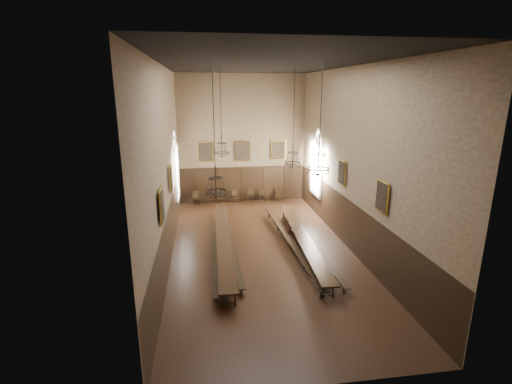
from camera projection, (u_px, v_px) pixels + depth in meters
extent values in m
cube|color=black|center=(262.00, 251.00, 18.79)|extent=(9.00, 18.00, 0.02)
cube|color=black|center=(263.00, 64.00, 16.39)|extent=(9.00, 18.00, 0.02)
cube|color=#867152|center=(242.00, 140.00, 26.19)|extent=(9.00, 0.02, 9.00)
cube|color=#867152|center=(321.00, 234.00, 8.99)|extent=(9.00, 0.02, 9.00)
cube|color=#867152|center=(165.00, 166.00, 16.97)|extent=(0.02, 18.00, 9.00)
cube|color=#867152|center=(353.00, 161.00, 18.21)|extent=(0.02, 18.00, 9.00)
cube|color=black|center=(224.00, 238.00, 18.37)|extent=(1.01, 10.72, 0.07)
cube|color=black|center=(302.00, 236.00, 18.69)|extent=(1.22, 10.13, 0.07)
cube|color=black|center=(213.00, 246.00, 18.37)|extent=(0.33, 9.78, 0.05)
cube|color=black|center=(231.00, 244.00, 18.69)|extent=(0.49, 9.03, 0.05)
cube|color=black|center=(290.00, 240.00, 19.04)|extent=(0.71, 10.58, 0.05)
cube|color=black|center=(309.00, 241.00, 18.96)|extent=(0.63, 9.61, 0.05)
cube|color=black|center=(196.00, 198.00, 26.27)|extent=(0.52, 0.52, 0.05)
cube|color=black|center=(196.00, 194.00, 26.38)|extent=(0.42, 0.15, 0.51)
cube|color=black|center=(221.00, 197.00, 26.59)|extent=(0.50, 0.50, 0.05)
cube|color=black|center=(221.00, 193.00, 26.70)|extent=(0.45, 0.11, 0.53)
cube|color=black|center=(235.00, 197.00, 26.76)|extent=(0.52, 0.52, 0.05)
cube|color=black|center=(235.00, 193.00, 26.86)|extent=(0.40, 0.16, 0.49)
cube|color=black|center=(251.00, 196.00, 26.91)|extent=(0.47, 0.47, 0.05)
cube|color=black|center=(250.00, 192.00, 27.01)|extent=(0.42, 0.09, 0.50)
cube|color=black|center=(262.00, 195.00, 27.03)|extent=(0.50, 0.50, 0.05)
cube|color=black|center=(262.00, 191.00, 27.14)|extent=(0.43, 0.12, 0.51)
cube|color=black|center=(277.00, 195.00, 27.17)|extent=(0.53, 0.53, 0.05)
cube|color=black|center=(277.00, 191.00, 27.27)|extent=(0.40, 0.18, 0.49)
cylinder|color=black|center=(221.00, 102.00, 19.43)|extent=(0.03, 0.03, 3.42)
torus|color=black|center=(222.00, 153.00, 20.15)|extent=(0.81, 0.81, 0.05)
torus|color=black|center=(222.00, 143.00, 20.01)|extent=(0.52, 0.52, 0.04)
cylinder|color=black|center=(222.00, 145.00, 20.03)|extent=(0.06, 0.06, 1.15)
cylinder|color=black|center=(294.00, 106.00, 19.82)|extent=(0.03, 0.03, 3.93)
torus|color=black|center=(293.00, 163.00, 20.64)|extent=(0.90, 0.90, 0.05)
torus|color=black|center=(293.00, 153.00, 20.49)|extent=(0.57, 0.57, 0.04)
cylinder|color=black|center=(293.00, 154.00, 20.51)|extent=(0.06, 0.06, 1.27)
cylinder|color=black|center=(214.00, 114.00, 13.87)|extent=(0.03, 0.03, 3.95)
torus|color=black|center=(216.00, 191.00, 14.67)|extent=(0.84, 0.84, 0.05)
torus|color=black|center=(215.00, 178.00, 14.52)|extent=(0.53, 0.53, 0.04)
cylinder|color=black|center=(216.00, 180.00, 14.55)|extent=(0.06, 0.06, 1.19)
cylinder|color=black|center=(321.00, 101.00, 14.25)|extent=(0.03, 0.03, 3.06)
torus|color=black|center=(318.00, 169.00, 14.96)|extent=(0.91, 0.91, 0.05)
torus|color=black|center=(319.00, 154.00, 14.80)|extent=(0.58, 0.58, 0.04)
cylinder|color=black|center=(319.00, 157.00, 14.83)|extent=(0.06, 0.06, 1.29)
cube|color=gold|center=(205.00, 152.00, 25.92)|extent=(1.10, 0.12, 1.40)
cube|color=black|center=(205.00, 152.00, 25.92)|extent=(0.98, 0.02, 1.28)
cube|color=gold|center=(242.00, 151.00, 26.28)|extent=(1.10, 0.12, 1.40)
cube|color=black|center=(242.00, 151.00, 26.28)|extent=(0.98, 0.02, 1.28)
cube|color=gold|center=(278.00, 150.00, 26.63)|extent=(1.10, 0.12, 1.40)
cube|color=black|center=(278.00, 150.00, 26.63)|extent=(0.98, 0.02, 1.28)
cube|color=gold|center=(171.00, 178.00, 18.15)|extent=(0.12, 1.00, 1.30)
cube|color=black|center=(171.00, 178.00, 18.15)|extent=(0.02, 0.88, 1.18)
cube|color=gold|center=(162.00, 206.00, 13.86)|extent=(0.12, 1.00, 1.30)
cube|color=black|center=(162.00, 206.00, 13.86)|extent=(0.02, 0.88, 1.18)
cube|color=gold|center=(342.00, 173.00, 19.36)|extent=(0.12, 1.00, 1.30)
cube|color=black|center=(342.00, 173.00, 19.36)|extent=(0.02, 0.88, 1.18)
cube|color=gold|center=(382.00, 196.00, 15.07)|extent=(0.12, 1.00, 1.30)
cube|color=black|center=(382.00, 196.00, 15.07)|extent=(0.02, 0.88, 1.18)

